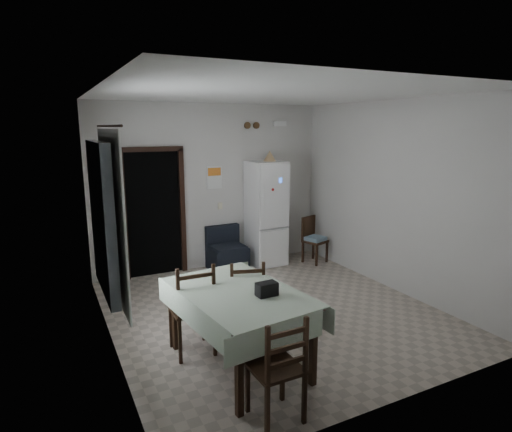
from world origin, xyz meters
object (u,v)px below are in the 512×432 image
object	(u,v)px
dining_chair_far_right	(246,298)
fridge	(266,213)
navy_seat	(227,249)
corner_chair	(315,240)
dining_chair_near_head	(276,366)
dining_chair_far_left	(192,307)
dining_table	(239,329)

from	to	relation	value
dining_chair_far_right	fridge	bearing A→B (deg)	-105.37
navy_seat	corner_chair	size ratio (longest dim) A/B	0.89
corner_chair	dining_chair_near_head	size ratio (longest dim) A/B	0.88
dining_chair_far_left	dining_chair_far_right	world-z (taller)	dining_chair_far_left
fridge	dining_chair_far_right	size ratio (longest dim) A/B	1.92
dining_table	dining_chair_far_right	size ratio (longest dim) A/B	1.63
fridge	dining_chair_far_right	bearing A→B (deg)	-123.74
dining_chair_far_right	navy_seat	bearing A→B (deg)	-90.48
fridge	dining_chair_near_head	bearing A→B (deg)	-117.82
fridge	dining_chair_far_right	world-z (taller)	fridge
dining_chair_far_left	corner_chair	bearing A→B (deg)	-144.32
dining_chair_far_right	dining_chair_near_head	bearing A→B (deg)	91.85
navy_seat	dining_chair_far_left	distance (m)	2.87
corner_chair	dining_chair_far_right	xyz separation A→B (m)	(-2.40, -2.04, 0.06)
fridge	dining_chair_near_head	world-z (taller)	fridge
navy_seat	dining_chair_near_head	world-z (taller)	dining_chair_near_head
dining_chair_far_right	dining_table	bearing A→B (deg)	75.75
dining_table	dining_chair_far_right	world-z (taller)	dining_chair_far_right
fridge	dining_chair_far_right	distance (m)	2.91
dining_chair_far_left	fridge	bearing A→B (deg)	-130.79
dining_table	dining_chair_far_left	world-z (taller)	dining_chair_far_left
navy_seat	dining_chair_far_right	size ratio (longest dim) A/B	0.77
fridge	dining_table	xyz separation A→B (m)	(-1.90, -2.97, -0.53)
dining_table	fridge	bearing A→B (deg)	50.53
dining_table	dining_chair_far_left	bearing A→B (deg)	117.50
dining_chair_far_left	navy_seat	bearing A→B (deg)	-119.25
dining_table	dining_chair_far_right	bearing A→B (deg)	51.44
dining_chair_far_right	dining_chair_near_head	size ratio (longest dim) A/B	1.01
fridge	dining_chair_far_left	bearing A→B (deg)	-133.26
dining_table	dining_chair_near_head	xyz separation A→B (m)	(-0.06, -0.90, 0.07)
navy_seat	dining_chair_far_left	world-z (taller)	dining_chair_far_left
corner_chair	navy_seat	bearing A→B (deg)	148.38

